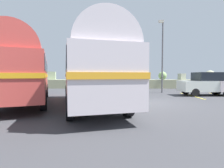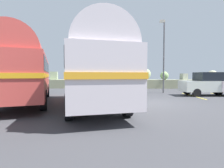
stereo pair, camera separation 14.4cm
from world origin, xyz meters
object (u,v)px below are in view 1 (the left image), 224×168
object	(u,v)px
vintage_coach	(90,67)
second_coach	(24,68)
lamp_post	(162,54)
parked_car_nearest	(207,84)

from	to	relation	value
vintage_coach	second_coach	bearing A→B (deg)	150.45
vintage_coach	lamp_post	bearing A→B (deg)	35.30
vintage_coach	lamp_post	world-z (taller)	lamp_post
second_coach	parked_car_nearest	distance (m)	13.31
vintage_coach	parked_car_nearest	xyz separation A→B (m)	(8.69, 5.04, -1.08)
lamp_post	parked_car_nearest	bearing A→B (deg)	-32.36
vintage_coach	parked_car_nearest	bearing A→B (deg)	14.33
vintage_coach	lamp_post	xyz separation A→B (m)	(5.64, 6.97, 1.56)
second_coach	parked_car_nearest	world-z (taller)	second_coach
second_coach	lamp_post	world-z (taller)	lamp_post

